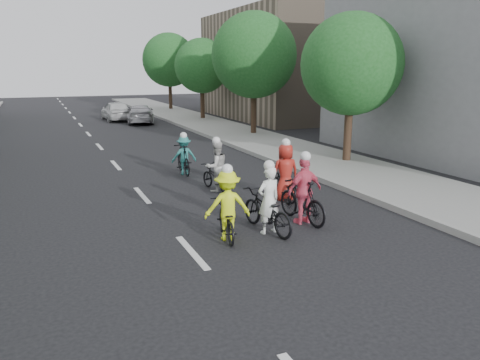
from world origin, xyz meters
TOP-DOWN VIEW (x-y plane):
  - ground at (0.00, 0.00)m, footprint 120.00×120.00m
  - sidewalk_right at (8.00, 10.00)m, footprint 4.00×80.00m
  - curb_right at (6.05, 10.00)m, footprint 0.18×80.00m
  - bldg_se at (16.00, 24.00)m, footprint 10.00×14.00m
  - tree_r_0 at (8.80, 6.60)m, footprint 4.00×4.00m
  - tree_r_1 at (8.80, 15.60)m, footprint 4.80×4.80m
  - tree_r_2 at (8.80, 24.60)m, footprint 4.00×4.00m
  - tree_r_3 at (8.80, 33.60)m, footprint 4.80×4.80m
  - cyclist_0 at (2.06, 0.52)m, footprint 0.95×2.02m
  - cyclist_1 at (3.82, 2.88)m, footprint 0.87×1.73m
  - cyclist_2 at (3.21, 0.79)m, footprint 1.04×1.90m
  - cyclist_3 at (2.31, 4.61)m, footprint 0.88×1.67m
  - cyclist_4 at (1.00, 0.47)m, footprint 1.14×1.72m
  - cyclist_5 at (2.07, 7.35)m, footprint 0.95×1.86m
  - follow_car_lead at (4.07, 24.45)m, footprint 2.65×4.72m
  - follow_car_trail at (2.75, 26.87)m, footprint 1.85×4.29m

SIDE VIEW (x-z plane):
  - ground at x=0.00m, z-range 0.00..0.00m
  - sidewalk_right at x=8.00m, z-range 0.00..0.15m
  - curb_right at x=6.05m, z-range 0.00..0.18m
  - cyclist_0 at x=2.06m, z-range -0.30..1.47m
  - cyclist_5 at x=2.07m, z-range -0.16..1.41m
  - cyclist_3 at x=2.31m, z-range -0.25..1.50m
  - cyclist_1 at x=3.82m, z-range -0.28..1.56m
  - follow_car_lead at x=4.07m, z-range 0.00..1.29m
  - cyclist_4 at x=1.00m, z-range -0.23..1.54m
  - cyclist_2 at x=3.21m, z-range -0.24..1.61m
  - follow_car_trail at x=2.75m, z-range 0.00..1.44m
  - tree_r_0 at x=8.80m, z-range 0.98..6.95m
  - tree_r_2 at x=8.80m, z-range 0.98..6.95m
  - bldg_se at x=16.00m, z-range 0.00..8.00m
  - tree_r_1 at x=8.80m, z-range 1.05..7.98m
  - tree_r_3 at x=8.80m, z-range 1.05..7.98m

